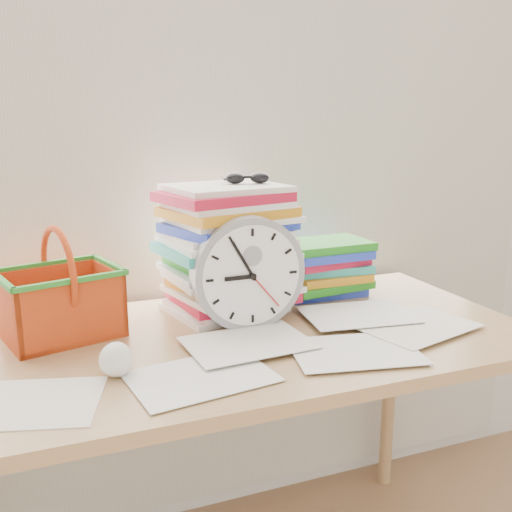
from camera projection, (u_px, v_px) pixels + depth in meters
name	position (u px, v px, depth m)	size (l,w,h in m)	color
curtain	(191.00, 101.00, 1.57)	(2.40, 0.01, 2.50)	beige
desk	(239.00, 364.00, 1.37)	(1.40, 0.70, 0.75)	#A0794B
paper_stack	(227.00, 249.00, 1.50)	(0.34, 0.28, 0.34)	white
clock	(248.00, 273.00, 1.37)	(0.28, 0.28, 0.06)	gray
sunglasses	(248.00, 178.00, 1.49)	(0.13, 0.11, 0.03)	black
book_stack	(325.00, 268.00, 1.66)	(0.27, 0.21, 0.16)	white
basket	(59.00, 283.00, 1.32)	(0.26, 0.20, 0.26)	#DF4A15
crumpled_ball	(116.00, 359.00, 1.13)	(0.07, 0.07, 0.07)	white
scattered_papers	(238.00, 333.00, 1.35)	(1.26, 0.42, 0.02)	white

